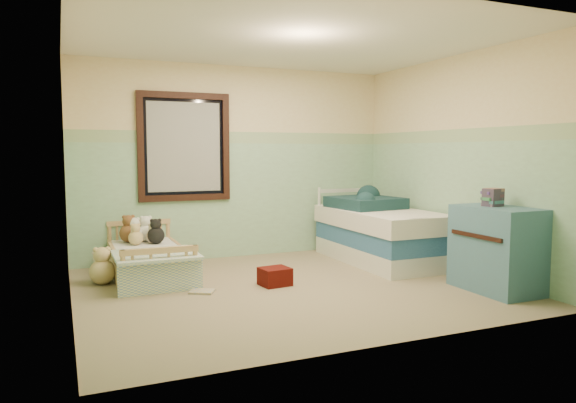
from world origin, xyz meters
name	(u,v)px	position (x,y,z in m)	size (l,w,h in m)	color
floor	(291,288)	(0.00, 0.00, -0.01)	(4.20, 3.60, 0.02)	#73664B
ceiling	(291,38)	(0.00, 0.00, 2.51)	(4.20, 3.60, 0.02)	silver
wall_back	(237,162)	(0.00, 1.80, 1.25)	(4.20, 0.04, 2.50)	#DABF89
wall_front	(393,172)	(0.00, -1.80, 1.25)	(4.20, 0.04, 2.50)	#DABF89
wall_left	(67,168)	(-2.10, 0.00, 1.25)	(0.04, 3.60, 2.50)	#DABF89
wall_right	(457,164)	(2.10, 0.00, 1.25)	(0.04, 3.60, 2.50)	#DABF89
wainscot_mint	(238,200)	(0.00, 1.79, 0.75)	(4.20, 0.01, 1.50)	#83AA86
border_strip	(237,138)	(0.00, 1.79, 1.57)	(4.20, 0.01, 0.15)	#4D7F56
window_frame	(184,147)	(-0.70, 1.76, 1.45)	(1.16, 0.06, 1.36)	black
window_blinds	(184,147)	(-0.70, 1.77, 1.45)	(0.92, 0.01, 1.12)	#B0B0A9
toddler_bed_frame	(149,268)	(-1.28, 1.05, 0.10)	(0.76, 1.53, 0.20)	#A3754C
toddler_mattress	(149,254)	(-1.28, 1.05, 0.26)	(0.70, 1.46, 0.12)	white
patchwork_quilt	(156,255)	(-1.28, 0.57, 0.33)	(0.83, 0.76, 0.03)	#6E94BA
plush_bed_brown	(129,233)	(-1.43, 1.55, 0.43)	(0.22, 0.22, 0.22)	brown
plush_bed_white	(146,233)	(-1.23, 1.55, 0.42)	(0.21, 0.21, 0.21)	white
plush_bed_tan	(136,238)	(-1.38, 1.33, 0.40)	(0.17, 0.17, 0.17)	#DAB979
plush_bed_dark	(156,235)	(-1.15, 1.33, 0.42)	(0.20, 0.20, 0.20)	black
plush_floor_cream	(100,272)	(-1.80, 0.97, 0.12)	(0.23, 0.23, 0.23)	beige
plush_floor_tan	(103,272)	(-1.78, 0.88, 0.13)	(0.27, 0.27, 0.27)	#DAB979
twin_bed_frame	(380,253)	(1.55, 0.73, 0.11)	(0.92, 1.84, 0.22)	white
twin_boxspring	(381,236)	(1.55, 0.73, 0.33)	(0.92, 1.84, 0.22)	navy
twin_mattress	(381,219)	(1.55, 0.73, 0.55)	(0.95, 1.87, 0.22)	silver
teal_blanket	(365,203)	(1.50, 1.03, 0.73)	(0.78, 0.83, 0.14)	#16343A
dresser	(497,249)	(1.83, -0.94, 0.42)	(0.53, 0.85, 0.85)	#416779
book_stack	(493,197)	(1.83, -0.87, 0.93)	(0.18, 0.14, 0.18)	#442326
red_pillow	(275,276)	(-0.13, 0.13, 0.09)	(0.30, 0.26, 0.18)	#770B04
floor_book	(202,291)	(-0.90, 0.14, 0.01)	(0.23, 0.18, 0.02)	yellow
extra_plush_0	(153,237)	(-1.18, 1.37, 0.40)	(0.16, 0.16, 0.16)	beige
extra_plush_1	(134,234)	(-1.37, 1.52, 0.42)	(0.20, 0.20, 0.20)	white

